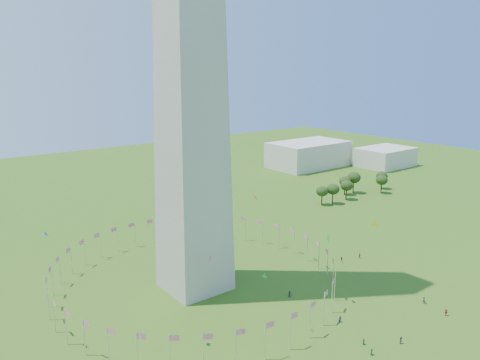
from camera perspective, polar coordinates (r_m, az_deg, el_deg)
name	(u,v)px	position (r m, az deg, el deg)	size (l,w,h in m)	color
flag_ring	(195,272)	(139.38, -5.50, -11.13)	(80.24, 80.24, 9.00)	silver
gov_building_east_a	(308,154)	(305.12, 8.35, 3.13)	(50.00, 30.00, 16.00)	beige
gov_building_east_b	(385,157)	(317.34, 17.29, 2.69)	(35.00, 25.00, 12.00)	beige
crowd	(355,343)	(116.88, 13.81, -18.73)	(95.63, 67.22, 1.96)	#5C1615
kites_aloft	(285,231)	(118.96, 5.48, -6.27)	(123.91, 71.25, 40.73)	yellow
tree_line_east	(353,187)	(238.44, 13.59, -0.84)	(52.93, 15.45, 10.80)	#2D4818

